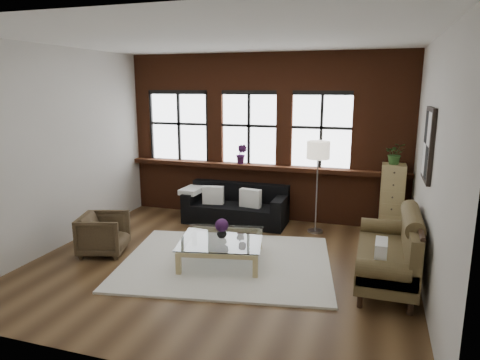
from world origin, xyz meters
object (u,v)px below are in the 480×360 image
(armchair, at_px, (104,234))
(drawer_chest, at_px, (392,200))
(floor_lamp, at_px, (317,184))
(dark_sofa, at_px, (236,205))
(coffee_table, at_px, (222,250))
(vintage_settee, at_px, (386,247))
(vase, at_px, (222,233))

(armchair, relative_size, drawer_chest, 0.55)
(armchair, height_order, floor_lamp, floor_lamp)
(drawer_chest, relative_size, floor_lamp, 0.71)
(dark_sofa, bearing_deg, coffee_table, -77.82)
(vintage_settee, relative_size, floor_lamp, 1.03)
(vintage_settee, bearing_deg, dark_sofa, 146.09)
(drawer_chest, bearing_deg, dark_sofa, -176.60)
(dark_sofa, xyz_separation_m, armchair, (-1.49, -2.09, -0.04))
(vase, bearing_deg, vintage_settee, 0.99)
(vintage_settee, height_order, drawer_chest, drawer_chest)
(armchair, bearing_deg, floor_lamp, -73.36)
(floor_lamp, bearing_deg, coffee_table, -122.42)
(vase, distance_m, drawer_chest, 3.15)
(drawer_chest, distance_m, floor_lamp, 1.32)
(armchair, bearing_deg, vintage_settee, -103.43)
(vintage_settee, height_order, coffee_table, vintage_settee)
(coffee_table, xyz_separation_m, vase, (-0.00, 0.00, 0.27))
(coffee_table, xyz_separation_m, floor_lamp, (1.14, 1.79, 0.71))
(vintage_settee, relative_size, coffee_table, 1.56)
(armchair, xyz_separation_m, floor_lamp, (3.03, 2.02, 0.58))
(armchair, xyz_separation_m, coffee_table, (1.89, 0.23, -0.13))
(dark_sofa, relative_size, floor_lamp, 1.09)
(vase, xyz_separation_m, floor_lamp, (1.14, 1.79, 0.44))
(vase, bearing_deg, coffee_table, -45.00)
(armchair, bearing_deg, dark_sofa, -52.58)
(vintage_settee, bearing_deg, floor_lamp, 123.61)
(armchair, distance_m, coffee_table, 1.91)
(vintage_settee, xyz_separation_m, vase, (-2.30, -0.04, -0.03))
(dark_sofa, distance_m, coffee_table, 1.91)
(coffee_table, distance_m, vase, 0.27)
(dark_sofa, distance_m, drawer_chest, 2.83)
(dark_sofa, height_order, armchair, dark_sofa)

